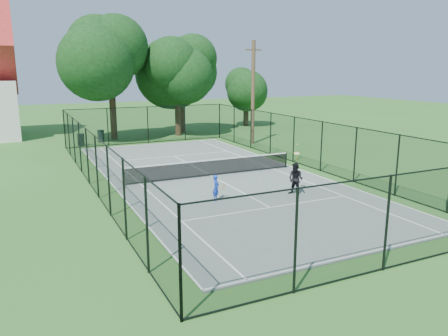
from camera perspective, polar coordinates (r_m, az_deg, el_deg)
name	(u,v)px	position (r m, az deg, el deg)	size (l,w,h in m)	color
ground	(211,177)	(24.77, -1.65, -1.18)	(120.00, 120.00, 0.00)	#2F6322
tennis_court	(211,176)	(24.76, -1.65, -1.11)	(11.00, 24.00, 0.06)	slate
tennis_net	(211,167)	(24.63, -1.66, 0.13)	(10.08, 0.08, 0.95)	black
fence	(211,151)	(24.45, -1.67, 2.24)	(13.10, 26.10, 3.00)	black
tree_near_left	(111,69)	(38.96, -14.59, 12.36)	(7.41, 7.41, 9.66)	#332114
tree_near_mid	(177,73)	(40.18, -6.15, 12.21)	(6.96, 6.96, 9.10)	#332114
tree_near_right	(181,75)	(42.07, -5.64, 11.96)	(6.16, 6.16, 8.50)	#332114
tree_far_right	(246,89)	(47.11, 2.92, 10.22)	(4.72, 4.72, 6.25)	#332114
trash_bin_left	(81,140)	(36.55, -18.19, 3.54)	(0.58, 0.58, 0.98)	black
trash_bin_right	(101,136)	(37.97, -15.79, 4.04)	(0.58, 0.58, 1.00)	black
utility_pole	(253,92)	(35.54, 3.80, 9.84)	(1.40, 0.30, 8.18)	#4C3823
player_blue	(216,188)	(20.06, -1.03, -2.59)	(0.84, 0.52, 1.20)	#163ABB
player_black	(296,179)	(21.15, 9.34, -1.43)	(0.92, 1.13, 2.37)	black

